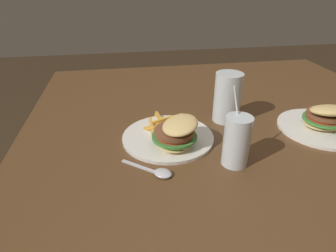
% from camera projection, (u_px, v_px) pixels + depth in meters
% --- Properties ---
extents(dining_table, '(1.40, 1.43, 0.73)m').
position_uv_depth(dining_table, '(233.00, 150.00, 1.01)').
color(dining_table, brown).
rests_on(dining_table, ground_plane).
extents(meal_plate_near, '(0.29, 0.28, 0.10)m').
position_uv_depth(meal_plate_near, '(172.00, 134.00, 0.84)').
color(meal_plate_near, white).
rests_on(meal_plate_near, dining_table).
extents(beer_glass, '(0.09, 0.09, 0.17)m').
position_uv_depth(beer_glass, '(227.00, 98.00, 0.94)').
color(beer_glass, silver).
rests_on(beer_glass, dining_table).
extents(juice_glass, '(0.07, 0.07, 0.21)m').
position_uv_depth(juice_glass, '(236.00, 143.00, 0.73)').
color(juice_glass, silver).
rests_on(juice_glass, dining_table).
extents(spoon, '(0.11, 0.13, 0.01)m').
position_uv_depth(spoon, '(160.00, 172.00, 0.71)').
color(spoon, silver).
rests_on(spoon, dining_table).
extents(meal_plate_far, '(0.27, 0.27, 0.10)m').
position_uv_depth(meal_plate_far, '(324.00, 121.00, 0.91)').
color(meal_plate_far, white).
rests_on(meal_plate_far, dining_table).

